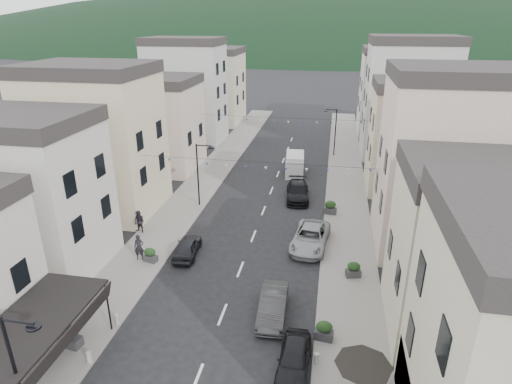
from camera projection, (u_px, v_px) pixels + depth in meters
sidewalk_left at (204, 182)px, 45.83m from camera, size 4.00×76.00×0.12m
sidewalk_right at (346, 191)px, 43.34m from camera, size 4.00×76.00×0.12m
hill_backdrop at (330, 43)px, 288.54m from camera, size 640.00×360.00×70.00m
boutique_awning at (39, 323)px, 20.05m from camera, size 3.77×7.50×3.28m
buildings_row_left at (158, 112)px, 49.92m from camera, size 10.20×54.16×14.00m
buildings_row_right at (419, 123)px, 43.99m from camera, size 10.20×54.16×14.50m
streetlamp_left_near at (20, 365)px, 16.86m from camera, size 1.70×0.56×6.00m
streetlamp_left_far at (200, 169)px, 38.71m from camera, size 1.70×0.56×6.00m
streetlamp_right_far at (333, 127)px, 53.16m from camera, size 1.70×0.56×6.00m
bollards at (193, 380)px, 20.33m from camera, size 11.66×10.26×0.60m
bunting_near at (256, 166)px, 33.36m from camera, size 19.00×0.28×0.62m
bunting_far at (281, 121)px, 47.92m from camera, size 19.00×0.28×0.62m
parked_car_a at (294, 358)px, 21.33m from camera, size 1.68×3.97×1.34m
parked_car_b at (273, 306)px, 25.10m from camera, size 1.70×4.48×1.46m
parked_car_c at (310, 237)px, 32.77m from camera, size 3.13×5.81×1.55m
parked_car_d at (298, 191)px, 41.43m from camera, size 2.65×5.44×1.52m
parked_car_e at (187, 247)px, 31.61m from camera, size 1.93×4.07×1.35m
delivery_van at (295, 163)px, 48.15m from camera, size 2.31×5.05×2.36m
pedestrian_a at (139, 247)px, 30.76m from camera, size 0.80×0.64×1.92m
pedestrian_b at (139, 222)px, 34.63m from camera, size 1.06×0.91×1.88m
planter_la at (70, 336)px, 22.68m from camera, size 1.23×0.80×1.29m
planter_lb at (150, 255)px, 30.62m from camera, size 1.06×0.74×1.07m
planter_ra at (324, 330)px, 23.20m from camera, size 1.08×0.68×1.14m
planter_rb at (353, 270)px, 28.82m from camera, size 1.09×0.77×1.11m
planter_rc at (330, 207)px, 38.10m from camera, size 1.18×0.77×1.23m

